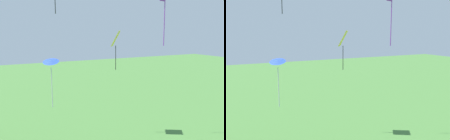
# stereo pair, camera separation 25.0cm
# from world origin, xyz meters

# --- Properties ---
(kite_purple_streamer) EXTENTS (0.71, 0.60, 3.48)m
(kite_purple_streamer) POSITION_xyz_m (3.84, 8.43, 9.66)
(kite_purple_streamer) COLOR purple
(kite_yellow_diamond) EXTENTS (1.09, 1.16, 3.04)m
(kite_yellow_diamond) POSITION_xyz_m (2.85, 12.94, 7.36)
(kite_yellow_diamond) COLOR yellow
(kite_blue_delta) EXTENTS (1.32, 1.31, 3.09)m
(kite_blue_delta) POSITION_xyz_m (-2.66, 11.07, 6.23)
(kite_blue_delta) COLOR blue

